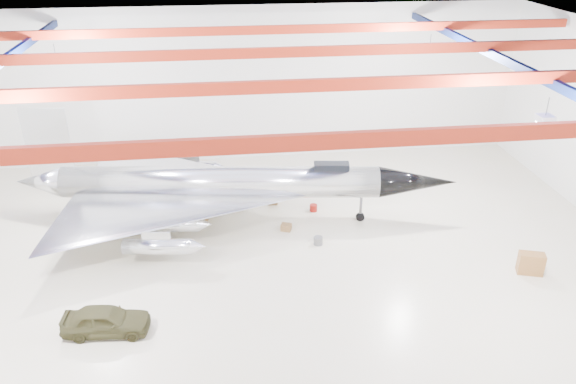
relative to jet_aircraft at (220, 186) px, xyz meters
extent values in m
plane|color=beige|center=(2.01, -5.33, -2.28)|extent=(40.00, 40.00, 0.00)
plane|color=silver|center=(2.01, 9.67, 3.22)|extent=(40.00, 0.00, 40.00)
plane|color=#0A0F38|center=(2.01, -5.33, 8.72)|extent=(40.00, 40.00, 0.00)
cube|color=maroon|center=(2.01, -14.33, 8.12)|extent=(39.50, 0.25, 0.50)
cube|color=maroon|center=(2.01, -8.33, 8.12)|extent=(39.50, 0.25, 0.50)
cube|color=maroon|center=(2.01, -2.33, 8.12)|extent=(39.50, 0.25, 0.50)
cube|color=maroon|center=(2.01, 3.67, 8.12)|extent=(39.50, 0.25, 0.50)
cube|color=#0B1945|center=(14.01, -5.33, 7.82)|extent=(0.25, 29.50, 0.40)
cube|color=silver|center=(12.01, -11.33, 7.42)|extent=(0.55, 0.55, 0.25)
cube|color=silver|center=(-7.99, 0.67, 7.42)|extent=(0.55, 0.55, 0.25)
cube|color=silver|center=(12.01, 0.67, 7.42)|extent=(0.55, 0.55, 0.25)
cylinder|color=silver|center=(0.05, -0.01, 0.26)|extent=(18.29, 4.17, 1.82)
cone|color=black|center=(11.33, -1.48, 0.26)|extent=(4.75, 2.40, 1.82)
cone|color=silver|center=(-10.33, 1.35, 0.26)|extent=(2.94, 2.16, 1.82)
cube|color=silver|center=(-9.43, 1.23, 2.63)|extent=(2.54, 0.44, 4.10)
cube|color=black|center=(6.37, -0.83, 1.22)|extent=(2.08, 0.98, 0.46)
cylinder|color=silver|center=(-3.31, -4.62, -1.01)|extent=(3.54, 1.26, 0.82)
cylinder|color=silver|center=(-3.01, -2.36, -1.01)|extent=(3.54, 1.26, 0.82)
cylinder|color=silver|center=(-2.30, 3.06, -1.01)|extent=(3.54, 1.26, 0.82)
cylinder|color=silver|center=(-2.01, 5.31, -1.01)|extent=(3.54, 1.26, 0.82)
cylinder|color=#59595B|center=(8.17, -1.07, -1.46)|extent=(0.16, 0.16, 1.64)
cylinder|color=black|center=(8.17, -1.07, -2.03)|extent=(0.53, 0.26, 0.51)
cylinder|color=#59595B|center=(-3.86, -1.79, -1.46)|extent=(0.16, 0.16, 1.64)
cylinder|color=black|center=(-3.86, -1.79, -2.03)|extent=(0.53, 0.26, 0.51)
cylinder|color=#59595B|center=(-3.27, 2.72, -1.46)|extent=(0.16, 0.16, 1.64)
cylinder|color=black|center=(-3.27, 2.72, -2.03)|extent=(0.53, 0.26, 0.51)
imported|color=#3A371D|center=(-5.18, -9.42, -1.64)|extent=(3.86, 1.80, 1.28)
cube|color=brown|center=(15.41, -7.50, -1.71)|extent=(1.38, 0.98, 1.14)
cube|color=olive|center=(-1.06, 0.24, -2.10)|extent=(0.61, 0.53, 0.37)
cube|color=maroon|center=(1.45, 2.14, -2.11)|extent=(0.55, 0.47, 0.34)
cylinder|color=#59595B|center=(5.22, -3.39, -2.06)|extent=(0.51, 0.51, 0.45)
cube|color=olive|center=(3.25, 1.76, -2.08)|extent=(0.61, 0.51, 0.41)
cube|color=#59595B|center=(-7.11, 3.47, -2.16)|extent=(0.45, 0.41, 0.25)
cylinder|color=maroon|center=(5.62, 0.49, -2.08)|extent=(0.53, 0.53, 0.42)
cube|color=olive|center=(3.66, -1.64, -2.08)|extent=(0.70, 0.64, 0.40)
cylinder|color=#59595B|center=(4.78, 4.36, -2.11)|extent=(0.47, 0.47, 0.34)
camera|label=1|loc=(0.19, -29.54, 14.10)|focal=35.00mm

